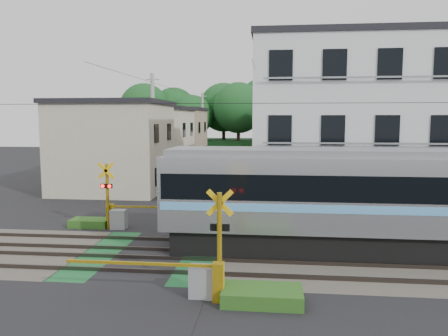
# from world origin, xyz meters

# --- Properties ---
(ground) EXTENTS (120.00, 120.00, 0.00)m
(ground) POSITION_xyz_m (0.00, 0.00, 0.00)
(ground) COLOR black
(track_bed) EXTENTS (120.00, 120.00, 0.14)m
(track_bed) POSITION_xyz_m (0.00, 0.00, 0.04)
(track_bed) COLOR #47423A
(track_bed) RESTS_ON ground
(commuter_train) EXTENTS (18.81, 2.97, 3.91)m
(commuter_train) POSITION_xyz_m (9.74, 1.20, 2.07)
(commuter_train) COLOR black
(commuter_train) RESTS_ON ground
(crossing_signal_near) EXTENTS (4.74, 0.65, 3.09)m
(crossing_signal_near) POSITION_xyz_m (2.59, -3.65, 0.71)
(crossing_signal_near) COLOR yellow
(crossing_signal_near) RESTS_ON ground
(crossing_signal_far) EXTENTS (4.74, 0.65, 3.09)m
(crossing_signal_far) POSITION_xyz_m (-2.59, 3.65, 0.71)
(crossing_signal_far) COLOR yellow
(crossing_signal_far) RESTS_ON ground
(apartment_block) EXTENTS (10.20, 8.36, 9.30)m
(apartment_block) POSITION_xyz_m (8.50, 9.49, 4.66)
(apartment_block) COLOR silver
(apartment_block) RESTS_ON ground
(houses_row) EXTENTS (22.07, 31.35, 6.80)m
(houses_row) POSITION_xyz_m (0.25, 25.92, 3.24)
(houses_row) COLOR beige
(houses_row) RESTS_ON ground
(tree_hill) EXTENTS (40.00, 12.63, 11.73)m
(tree_hill) POSITION_xyz_m (1.36, 48.58, 5.75)
(tree_hill) COLOR #1A4F20
(tree_hill) RESTS_ON ground
(catenary) EXTENTS (60.00, 5.04, 7.00)m
(catenary) POSITION_xyz_m (6.00, 0.03, 3.70)
(catenary) COLOR #2D2D33
(catenary) RESTS_ON ground
(utility_poles) EXTENTS (7.90, 42.00, 8.00)m
(utility_poles) POSITION_xyz_m (-1.05, 23.01, 4.08)
(utility_poles) COLOR #A5A5A0
(utility_poles) RESTS_ON ground
(pedestrian) EXTENTS (0.75, 0.55, 1.90)m
(pedestrian) POSITION_xyz_m (-0.30, 33.93, 0.95)
(pedestrian) COLOR #352F3B
(pedestrian) RESTS_ON ground
(weed_patches) EXTENTS (10.25, 8.80, 0.40)m
(weed_patches) POSITION_xyz_m (1.76, -0.09, 0.18)
(weed_patches) COLOR #2D5E1E
(weed_patches) RESTS_ON ground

